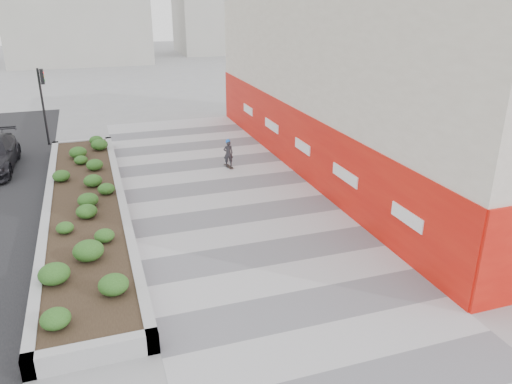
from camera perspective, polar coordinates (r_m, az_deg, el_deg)
ground at (r=14.96m, az=3.52°, el=-10.14°), size 160.00×160.00×0.00m
walkway at (r=17.40m, az=-0.17°, el=-5.18°), size 8.00×36.00×0.01m
building at (r=24.18m, az=11.35°, el=12.05°), size 6.04×24.08×8.00m
planter at (r=20.16m, az=-18.93°, el=-1.23°), size 3.00×18.00×0.90m
traffic_signal_near at (r=29.75m, az=-23.18°, el=10.13°), size 0.33×0.28×4.20m
manhole_cover at (r=17.55m, az=1.38°, el=-4.95°), size 0.44×0.44×0.01m
skateboarder at (r=24.12m, az=-3.19°, el=4.45°), size 0.49×0.74×1.43m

